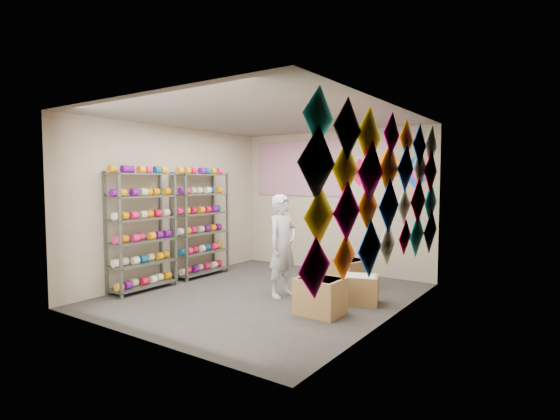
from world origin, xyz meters
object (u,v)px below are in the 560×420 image
Objects in this scene: carton_c at (349,274)px; shelf_rack_front at (142,231)px; carton_b at (360,289)px; shelf_rack_back at (201,224)px; shopkeeper at (283,246)px; carton_a at (320,296)px.

shelf_rack_front is at bearing -128.16° from carton_c.
shelf_rack_front reaches higher than carton_b.
carton_b is at bearing -39.41° from carton_c.
carton_b is (3.19, -0.02, -0.75)m from shelf_rack_back.
carton_c is at bearing 15.25° from shelf_rack_back.
shelf_rack_back is 2.84m from carton_c.
shelf_rack_back is 3.27m from carton_b.
shopkeeper is at bearing 25.58° from shelf_rack_front.
carton_c is (-0.54, 0.74, 0.03)m from carton_b.
shelf_rack_front is 3.82× the size of carton_b.
shelf_rack_front reaches higher than carton_a.
carton_a is (0.91, -0.45, -0.53)m from shopkeeper.
shelf_rack_front is 3.41m from carton_c.
shopkeeper is 2.89× the size of carton_c.
carton_c is at bearing 102.80° from carton_a.
carton_c reaches higher than carton_b.
shelf_rack_front is 3.55× the size of carton_c.
shelf_rack_back is (0.00, 1.30, 0.00)m from shelf_rack_front.
shelf_rack_front is at bearing -176.32° from carton_b.
shelf_rack_front and shelf_rack_back have the same top height.
carton_a reaches higher than carton_b.
shelf_rack_back is 3.82× the size of carton_b.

